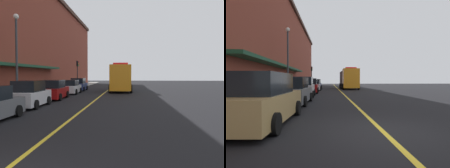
# 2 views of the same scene
# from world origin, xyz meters

# --- Properties ---
(ground_plane) EXTENTS (112.00, 112.00, 0.00)m
(ground_plane) POSITION_xyz_m (0.00, 25.00, 0.00)
(ground_plane) COLOR black
(sidewalk_left) EXTENTS (2.40, 70.00, 0.15)m
(sidewalk_left) POSITION_xyz_m (-6.20, 25.00, 0.07)
(sidewalk_left) COLOR #9E9B93
(sidewalk_left) RESTS_ON ground
(lane_center_stripe) EXTENTS (0.16, 70.00, 0.01)m
(lane_center_stripe) POSITION_xyz_m (0.00, 25.00, 0.00)
(lane_center_stripe) COLOR gold
(lane_center_stripe) RESTS_ON ground
(parked_car_2) EXTENTS (2.08, 4.21, 1.87)m
(parked_car_2) POSITION_xyz_m (-3.99, 12.18, 0.86)
(parked_car_2) COLOR silver
(parked_car_2) RESTS_ON ground
(parked_car_3) EXTENTS (2.17, 4.68, 1.77)m
(parked_car_3) POSITION_xyz_m (-3.95, 17.51, 0.83)
(parked_car_3) COLOR maroon
(parked_car_3) RESTS_ON ground
(parked_car_4) EXTENTS (2.07, 4.53, 1.63)m
(parked_car_4) POSITION_xyz_m (-3.86, 23.65, 0.77)
(parked_car_4) COLOR silver
(parked_car_4) RESTS_ON ground
(parked_car_5) EXTENTS (2.16, 4.47, 1.76)m
(parked_car_5) POSITION_xyz_m (-4.02, 28.84, 0.82)
(parked_car_5) COLOR navy
(parked_car_5) RESTS_ON ground
(utility_truck) EXTENTS (3.01, 8.69, 3.69)m
(utility_truck) POSITION_xyz_m (1.91, 28.10, 1.76)
(utility_truck) COLOR orange
(utility_truck) RESTS_ON ground
(parking_meter_0) EXTENTS (0.14, 0.18, 1.33)m
(parking_meter_0) POSITION_xyz_m (-5.35, 13.99, 1.06)
(parking_meter_0) COLOR #4C4C51
(parking_meter_0) RESTS_ON sidewalk_left
(parking_meter_1) EXTENTS (0.14, 0.18, 1.33)m
(parking_meter_1) POSITION_xyz_m (-5.35, 13.83, 1.06)
(parking_meter_1) COLOR #4C4C51
(parking_meter_1) RESTS_ON sidewalk_left
(street_lamp_left) EXTENTS (0.44, 0.44, 6.94)m
(street_lamp_left) POSITION_xyz_m (-5.95, 14.35, 4.40)
(street_lamp_left) COLOR #33383D
(street_lamp_left) RESTS_ON sidewalk_left
(traffic_light_near) EXTENTS (0.38, 0.36, 4.30)m
(traffic_light_near) POSITION_xyz_m (-5.29, 34.02, 3.16)
(traffic_light_near) COLOR #232326
(traffic_light_near) RESTS_ON sidewalk_left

